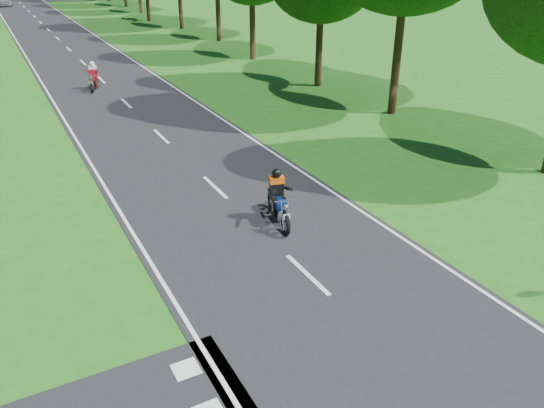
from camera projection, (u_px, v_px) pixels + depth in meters
ground at (355, 320)px, 11.64m from camera, size 160.00×160.00×0.00m
main_road at (48, 30)px, 51.27m from camera, size 7.00×140.00×0.02m
road_markings at (50, 32)px, 49.72m from camera, size 7.40×140.00×0.01m
rider_near_blue at (279, 197)px, 15.41m from camera, size 1.08×2.03×1.61m
rider_far_red at (93, 76)px, 29.76m from camera, size 1.22×1.95×1.54m
distant_car at (5, 0)px, 70.90m from camera, size 2.32×4.70×1.54m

